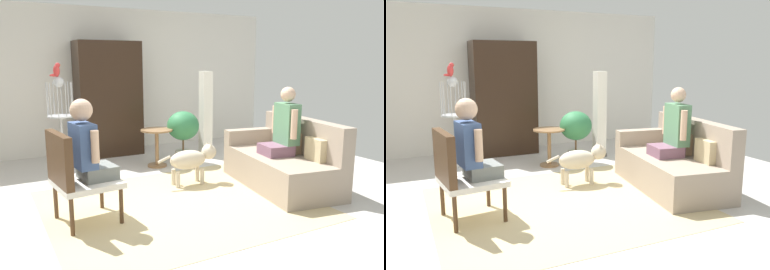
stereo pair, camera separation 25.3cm
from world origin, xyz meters
The scene contains 14 objects.
ground_plane centered at (0.00, 0.00, 0.00)m, with size 7.46×7.46×0.00m, color beige.
back_wall centered at (0.00, 3.02, 1.30)m, with size 6.82×0.12×2.60m, color silver.
area_rug centered at (-0.11, -0.25, 0.00)m, with size 2.97×2.56×0.01m, color #C6B284.
couch centered at (1.46, -0.26, 0.32)m, with size 1.13×1.84×0.90m.
armchair centered at (-1.29, -0.24, 0.55)m, with size 0.68×0.69×0.97m.
person_on_couch centered at (1.42, -0.28, 0.79)m, with size 0.48×0.52×0.89m.
person_on_armchair centered at (-1.13, -0.22, 0.80)m, with size 0.44×0.52×0.84m.
round_end_table centered at (0.35, 1.44, 0.39)m, with size 0.50×0.50×0.60m.
dog centered at (0.40, 0.37, 0.35)m, with size 0.85×0.28×0.56m.
bird_cage_stand centered at (-1.04, 1.74, 0.70)m, with size 0.37×0.37×1.43m.
parrot centered at (-1.05, 1.74, 1.53)m, with size 0.17×0.10×0.20m.
potted_plant centered at (0.81, 1.42, 0.57)m, with size 0.52×0.52×0.86m.
column_lamp centered at (1.38, 1.68, 0.74)m, with size 0.20×0.20×1.48m.
armoire_cabinet centered at (-0.06, 2.61, 1.00)m, with size 1.09×0.56×1.99m, color black.
Camera 2 is at (-1.82, -4.28, 1.65)m, focal length 36.69 mm.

